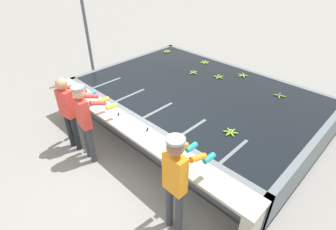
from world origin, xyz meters
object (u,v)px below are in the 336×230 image
banana_bunch_ledge_0 (67,87)px  knife_0 (119,116)px  worker_2 (176,177)px  worker_0 (69,108)px  banana_bunch_floating_1 (193,73)px  knife_1 (147,132)px  banana_bunch_floating_3 (205,62)px  banana_bunch_floating_0 (219,77)px  banana_bunch_floating_6 (279,96)px  banana_bunch_floating_4 (242,75)px  banana_bunch_floating_5 (231,132)px  support_post_left (87,30)px  banana_bunch_floating_2 (167,51)px  worker_1 (86,117)px

banana_bunch_ledge_0 → knife_0: banana_bunch_ledge_0 is taller
worker_2 → worker_0: bearing=-178.4°
worker_0 → banana_bunch_floating_1: bearing=81.3°
banana_bunch_floating_1 → knife_1: 2.78m
banana_bunch_floating_3 → knife_0: banana_bunch_floating_3 is taller
banana_bunch_floating_0 → banana_bunch_floating_6: same height
banana_bunch_floating_0 → banana_bunch_floating_4: same height
banana_bunch_floating_3 → banana_bunch_floating_5: (2.38, -2.31, 0.00)m
banana_bunch_ledge_0 → banana_bunch_floating_3: bearing=68.5°
worker_0 → banana_bunch_floating_3: (0.27, 4.01, -0.11)m
banana_bunch_floating_0 → support_post_left: bearing=-159.6°
banana_bunch_floating_5 → knife_0: size_ratio=0.94×
banana_bunch_floating_0 → banana_bunch_floating_4: bearing=53.2°
banana_bunch_floating_4 → banana_bunch_ledge_0: bearing=-126.9°
banana_bunch_floating_5 → banana_bunch_floating_1: bearing=144.6°
banana_bunch_floating_2 → knife_1: size_ratio=0.95×
worker_2 → banana_bunch_floating_3: bearing=123.1°
banana_bunch_floating_0 → banana_bunch_floating_5: 2.34m
banana_bunch_floating_1 → banana_bunch_floating_3: (-0.22, 0.77, -0.00)m
banana_bunch_ledge_0 → knife_1: (2.67, 0.15, -0.01)m
banana_bunch_floating_6 → banana_bunch_ledge_0: bearing=-140.5°
banana_bunch_floating_4 → knife_0: size_ratio=0.93×
banana_bunch_floating_1 → banana_bunch_floating_5: size_ratio=1.00×
banana_bunch_floating_0 → knife_0: 2.89m
banana_bunch_floating_6 → banana_bunch_floating_4: bearing=162.2°
banana_bunch_floating_0 → knife_1: 2.85m
knife_1 → banana_bunch_ledge_0: bearing=-176.7°
worker_1 → banana_bunch_ledge_0: 1.73m
banana_bunch_floating_4 → banana_bunch_ledge_0: banana_bunch_ledge_0 is taller
worker_1 → banana_bunch_floating_4: bearing=76.4°
banana_bunch_floating_0 → worker_2: bearing=-63.4°
banana_bunch_floating_1 → banana_bunch_floating_4: same height
worker_2 → knife_0: bearing=165.4°
banana_bunch_floating_3 → banana_bunch_floating_6: 2.43m
banana_bunch_floating_6 → worker_1: bearing=-120.5°
banana_bunch_floating_0 → banana_bunch_floating_6: 1.54m
banana_bunch_floating_6 → worker_2: bearing=-87.3°
banana_bunch_floating_4 → support_post_left: support_post_left is taller
banana_bunch_floating_3 → support_post_left: (-2.89, -1.92, 0.74)m
worker_2 → banana_bunch_floating_4: bearing=108.7°
worker_1 → banana_bunch_floating_3: bearing=94.2°
banana_bunch_floating_1 → banana_bunch_floating_2: (-1.63, 0.66, -0.00)m
banana_bunch_floating_4 → banana_bunch_floating_6: same height
banana_bunch_floating_2 → banana_bunch_floating_5: same height
support_post_left → banana_bunch_floating_5: bearing=-4.1°
banana_bunch_floating_2 → worker_0: bearing=-73.8°
support_post_left → banana_bunch_floating_2: bearing=50.5°
banana_bunch_floating_5 → banana_bunch_floating_2: bearing=149.9°
banana_bunch_floating_1 → banana_bunch_floating_5: same height
worker_1 → banana_bunch_ledge_0: worker_1 is taller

